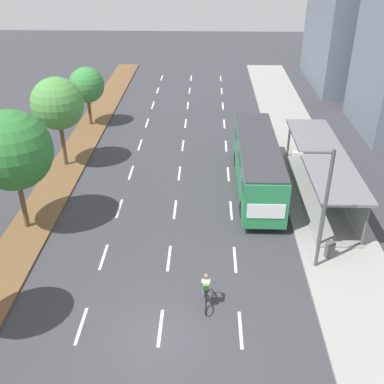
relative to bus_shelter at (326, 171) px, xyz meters
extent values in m
plane|color=#38383D|center=(-9.53, -12.43, -1.87)|extent=(140.00, 140.00, 0.00)
cube|color=brown|center=(-17.83, 7.57, -1.81)|extent=(2.60, 52.00, 0.12)
cube|color=gray|center=(-0.28, 7.57, -1.79)|extent=(4.50, 52.00, 0.15)
cube|color=white|center=(-13.03, -11.89, -1.86)|extent=(0.14, 2.19, 0.01)
cube|color=white|center=(-13.03, -6.93, -1.86)|extent=(0.14, 2.19, 0.01)
cube|color=white|center=(-13.03, -1.98, -1.86)|extent=(0.14, 2.19, 0.01)
cube|color=white|center=(-13.03, 2.97, -1.86)|extent=(0.14, 2.19, 0.01)
cube|color=white|center=(-13.03, 7.92, -1.86)|extent=(0.14, 2.19, 0.01)
cube|color=white|center=(-13.03, 12.88, -1.86)|extent=(0.14, 2.19, 0.01)
cube|color=white|center=(-13.03, 17.83, -1.86)|extent=(0.14, 2.19, 0.01)
cube|color=white|center=(-13.03, 22.78, -1.86)|extent=(0.14, 2.19, 0.01)
cube|color=white|center=(-13.03, 27.73, -1.86)|extent=(0.14, 2.19, 0.01)
cube|color=white|center=(-9.53, -11.89, -1.86)|extent=(0.14, 2.19, 0.01)
cube|color=white|center=(-9.53, -6.93, -1.86)|extent=(0.14, 2.19, 0.01)
cube|color=white|center=(-9.53, -1.98, -1.86)|extent=(0.14, 2.19, 0.01)
cube|color=white|center=(-9.53, 2.97, -1.86)|extent=(0.14, 2.19, 0.01)
cube|color=white|center=(-9.53, 7.92, -1.86)|extent=(0.14, 2.19, 0.01)
cube|color=white|center=(-9.53, 12.88, -1.86)|extent=(0.14, 2.19, 0.01)
cube|color=white|center=(-9.53, 17.83, -1.86)|extent=(0.14, 2.19, 0.01)
cube|color=white|center=(-9.53, 22.78, -1.86)|extent=(0.14, 2.19, 0.01)
cube|color=white|center=(-9.53, 27.73, -1.86)|extent=(0.14, 2.19, 0.01)
cube|color=white|center=(-6.03, -11.89, -1.86)|extent=(0.14, 2.19, 0.01)
cube|color=white|center=(-6.03, -6.93, -1.86)|extent=(0.14, 2.19, 0.01)
cube|color=white|center=(-6.03, -1.98, -1.86)|extent=(0.14, 2.19, 0.01)
cube|color=white|center=(-6.03, 2.97, -1.86)|extent=(0.14, 2.19, 0.01)
cube|color=white|center=(-6.03, 7.92, -1.86)|extent=(0.14, 2.19, 0.01)
cube|color=white|center=(-6.03, 12.88, -1.86)|extent=(0.14, 2.19, 0.01)
cube|color=white|center=(-6.03, 17.83, -1.86)|extent=(0.14, 2.19, 0.01)
cube|color=white|center=(-6.03, 22.78, -1.86)|extent=(0.14, 2.19, 0.01)
cube|color=white|center=(-6.03, 27.73, -1.86)|extent=(0.14, 2.19, 0.01)
cube|color=gray|center=(-0.28, 0.00, -1.67)|extent=(2.60, 11.92, 0.10)
cylinder|color=#56565B|center=(-1.46, -5.71, -0.32)|extent=(0.16, 0.16, 2.60)
cylinder|color=#56565B|center=(-1.46, 5.71, -0.32)|extent=(0.16, 0.16, 2.60)
cylinder|color=#56565B|center=(0.90, -5.71, -0.32)|extent=(0.16, 0.16, 2.60)
cylinder|color=#56565B|center=(0.90, 5.71, -0.32)|extent=(0.16, 0.16, 2.60)
cube|color=gray|center=(0.96, 0.00, -0.32)|extent=(0.10, 11.32, 2.34)
cube|color=slate|center=(-0.28, 0.00, 1.06)|extent=(2.90, 12.32, 0.16)
cube|color=#28844C|center=(-4.28, 0.91, -0.02)|extent=(2.50, 11.20, 2.80)
cube|color=#2D3D4C|center=(-4.28, 0.91, 0.83)|extent=(2.54, 10.30, 0.90)
cube|color=#333338|center=(-4.28, 0.91, 1.44)|extent=(2.45, 10.98, 0.12)
cube|color=#2D3D4C|center=(-4.28, 6.53, 0.33)|extent=(2.25, 0.06, 1.54)
cube|color=white|center=(-4.28, -4.71, -0.22)|extent=(2.12, 0.04, 0.90)
cylinder|color=black|center=(-5.38, 4.38, -1.37)|extent=(0.30, 1.00, 1.00)
cylinder|color=black|center=(-3.18, 4.38, -1.37)|extent=(0.30, 1.00, 1.00)
cylinder|color=black|center=(-5.38, -2.56, -1.37)|extent=(0.30, 1.00, 1.00)
cylinder|color=black|center=(-3.18, -2.56, -1.37)|extent=(0.30, 1.00, 1.00)
torus|color=black|center=(-7.55, -9.81, -1.51)|extent=(0.06, 0.72, 0.72)
torus|color=black|center=(-7.55, -10.91, -1.51)|extent=(0.06, 0.72, 0.72)
cylinder|color=black|center=(-7.55, -10.36, -1.23)|extent=(0.05, 0.93, 0.05)
cylinder|color=black|center=(-7.55, -10.46, -1.41)|extent=(0.05, 0.57, 0.42)
cylinder|color=black|center=(-7.55, -10.56, -1.21)|extent=(0.04, 0.04, 0.40)
cube|color=black|center=(-7.55, -10.56, -1.01)|extent=(0.12, 0.24, 0.06)
cylinder|color=black|center=(-7.55, -9.86, -0.96)|extent=(0.46, 0.04, 0.04)
cube|color=silver|center=(-7.55, -10.38, -0.68)|extent=(0.30, 0.36, 0.59)
cube|color=#4C893D|center=(-7.55, -10.54, -0.66)|extent=(0.26, 0.26, 0.42)
sphere|color=#9E7051|center=(-7.55, -10.26, -0.26)|extent=(0.20, 0.20, 0.20)
cylinder|color=#4C4C56|center=(-7.67, -10.41, -1.08)|extent=(0.12, 0.42, 0.25)
cylinder|color=#4C4C56|center=(-7.67, -10.24, -1.34)|extent=(0.10, 0.17, 0.41)
cylinder|color=#4C4C56|center=(-7.43, -10.41, -1.08)|extent=(0.12, 0.42, 0.25)
cylinder|color=#4C4C56|center=(-7.43, -10.24, -1.34)|extent=(0.10, 0.17, 0.41)
cylinder|color=silver|center=(-7.72, -10.16, -0.63)|extent=(0.09, 0.47, 0.28)
cylinder|color=silver|center=(-7.38, -10.16, -0.63)|extent=(0.09, 0.47, 0.28)
cylinder|color=brown|center=(-18.01, -4.29, -0.15)|extent=(0.28, 0.28, 3.20)
sphere|color=#2D7533|center=(-18.01, -4.29, 3.09)|extent=(4.36, 4.36, 4.36)
cylinder|color=brown|center=(-17.98, 3.96, -0.11)|extent=(0.28, 0.28, 3.27)
sphere|color=#4C8E42|center=(-17.98, 3.96, 2.90)|extent=(3.65, 3.65, 3.65)
cylinder|color=brown|center=(-17.99, 12.20, -0.55)|extent=(0.28, 0.28, 2.39)
sphere|color=#38843D|center=(-17.99, 12.20, 1.78)|extent=(3.04, 3.04, 3.04)
cylinder|color=#4C4C51|center=(-1.93, -7.46, 1.53)|extent=(0.18, 0.18, 6.50)
cylinder|color=#4C4C51|center=(-2.73, -7.46, 4.63)|extent=(1.60, 0.12, 0.12)
cube|color=silver|center=(-3.53, -7.46, 4.56)|extent=(0.44, 0.24, 0.16)
cylinder|color=#4C4C51|center=(-1.08, -6.68, -1.29)|extent=(0.52, 0.52, 0.85)
camera|label=1|loc=(-7.67, -26.49, 13.23)|focal=43.18mm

